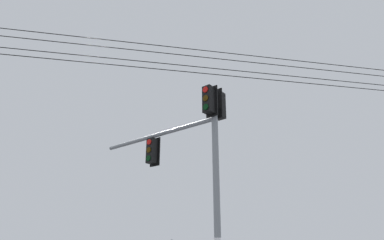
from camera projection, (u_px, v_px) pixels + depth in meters
signal_mast_assembly at (195, 154)px, 11.29m from camera, size 5.26×1.87×7.16m
overhead_wire_span at (178, 59)px, 11.65m from camera, size 10.35×24.41×1.46m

